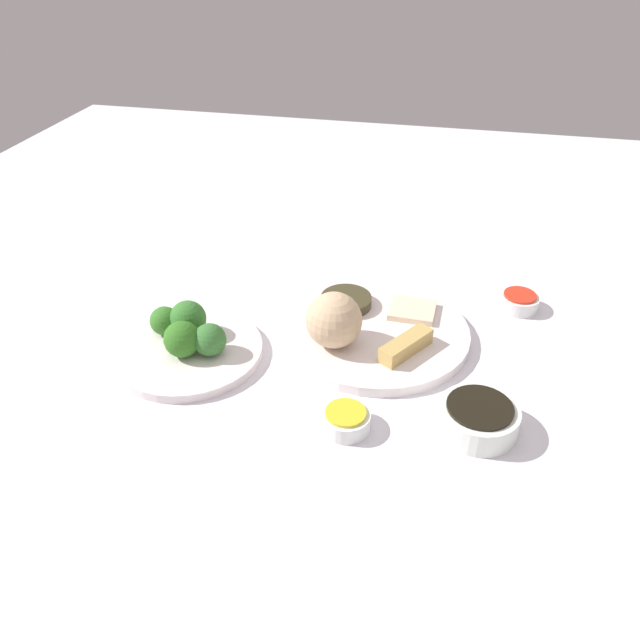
{
  "coord_description": "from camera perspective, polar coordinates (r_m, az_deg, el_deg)",
  "views": [
    {
      "loc": [
        -0.09,
        0.79,
        0.59
      ],
      "look_at": [
        0.08,
        0.03,
        0.06
      ],
      "focal_mm": 35.13,
      "sensor_mm": 36.0,
      "label": 1
    }
  ],
  "objects": [
    {
      "name": "tabletop",
      "position": [
        0.98,
        4.95,
        -1.95
      ],
      "size": [
        2.2,
        2.2,
        0.02
      ],
      "primitive_type": "cube",
      "color": "white",
      "rests_on": "ground"
    },
    {
      "name": "main_plate",
      "position": [
        0.97,
        4.93,
        -1.07
      ],
      "size": [
        0.29,
        0.29,
        0.02
      ],
      "primitive_type": "cylinder",
      "color": "white",
      "rests_on": "tabletop"
    },
    {
      "name": "rice_scoop",
      "position": [
        0.91,
        1.27,
        -0.01
      ],
      "size": [
        0.08,
        0.08,
        0.08
      ],
      "primitive_type": "sphere",
      "color": "#D1AF85",
      "rests_on": "main_plate"
    },
    {
      "name": "spring_roll",
      "position": [
        0.92,
        7.84,
        -2.32
      ],
      "size": [
        0.07,
        0.09,
        0.02
      ],
      "primitive_type": "cube",
      "rotation": [
        0.0,
        0.0,
        0.99
      ],
      "color": "tan",
      "rests_on": "main_plate"
    },
    {
      "name": "crab_rangoon_wonton",
      "position": [
        1.01,
        8.4,
        0.89
      ],
      "size": [
        0.07,
        0.07,
        0.01
      ],
      "primitive_type": "cube",
      "rotation": [
        0.0,
        0.0,
        -0.04
      ],
      "color": "beige",
      "rests_on": "main_plate"
    },
    {
      "name": "stir_fry_heap",
      "position": [
        1.02,
        2.4,
        1.75
      ],
      "size": [
        0.08,
        0.08,
        0.02
      ],
      "primitive_type": "cylinder",
      "color": "#3D3821",
      "rests_on": "main_plate"
    },
    {
      "name": "broccoli_plate",
      "position": [
        0.95,
        -11.89,
        -2.79
      ],
      "size": [
        0.22,
        0.22,
        0.01
      ],
      "primitive_type": "cylinder",
      "color": "white",
      "rests_on": "tabletop"
    },
    {
      "name": "broccoli_floret_0",
      "position": [
        0.92,
        -12.44,
        -1.71
      ],
      "size": [
        0.05,
        0.05,
        0.05
      ],
      "primitive_type": "sphere",
      "color": "#327021",
      "rests_on": "broccoli_plate"
    },
    {
      "name": "broccoli_floret_1",
      "position": [
        0.92,
        -10.01,
        -1.78
      ],
      "size": [
        0.05,
        0.05,
        0.05
      ],
      "primitive_type": "sphere",
      "color": "#367230",
      "rests_on": "broccoli_plate"
    },
    {
      "name": "broccoli_floret_2",
      "position": [
        0.96,
        -11.94,
        0.13
      ],
      "size": [
        0.06,
        0.06,
        0.06
      ],
      "primitive_type": "sphere",
      "color": "#34742C",
      "rests_on": "broccoli_plate"
    },
    {
      "name": "broccoli_floret_3",
      "position": [
        0.97,
        -13.98,
        -0.07
      ],
      "size": [
        0.04,
        0.04,
        0.04
      ],
      "primitive_type": "sphere",
      "color": "#367427",
      "rests_on": "broccoli_plate"
    },
    {
      "name": "soy_sauce_bowl",
      "position": [
        0.83,
        14.19,
        -8.73
      ],
      "size": [
        0.1,
        0.1,
        0.04
      ],
      "primitive_type": "cylinder",
      "color": "white",
      "rests_on": "tabletop"
    },
    {
      "name": "soy_sauce_bowl_liquid",
      "position": [
        0.82,
        14.38,
        -7.7
      ],
      "size": [
        0.08,
        0.08,
        0.0
      ],
      "primitive_type": "cylinder",
      "color": "black",
      "rests_on": "soy_sauce_bowl"
    },
    {
      "name": "sauce_ramekin_hot_mustard",
      "position": [
        0.81,
        2.34,
        -9.16
      ],
      "size": [
        0.06,
        0.06,
        0.02
      ],
      "primitive_type": "cylinder",
      "color": "white",
      "rests_on": "tabletop"
    },
    {
      "name": "sauce_ramekin_hot_mustard_liquid",
      "position": [
        0.8,
        2.36,
        -8.44
      ],
      "size": [
        0.05,
        0.05,
        0.0
      ],
      "primitive_type": "cylinder",
      "color": "yellow",
      "rests_on": "sauce_ramekin_hot_mustard"
    },
    {
      "name": "sauce_ramekin_sweet_and_sour",
      "position": [
        1.09,
        17.65,
        1.55
      ],
      "size": [
        0.06,
        0.06,
        0.02
      ],
      "primitive_type": "cylinder",
      "color": "white",
      "rests_on": "tabletop"
    },
    {
      "name": "sauce_ramekin_sweet_and_sour_liquid",
      "position": [
        1.08,
        17.77,
        2.17
      ],
      "size": [
        0.05,
        0.05,
        0.0
      ],
      "primitive_type": "cylinder",
      "color": "red",
      "rests_on": "sauce_ramekin_sweet_and_sour"
    }
  ]
}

